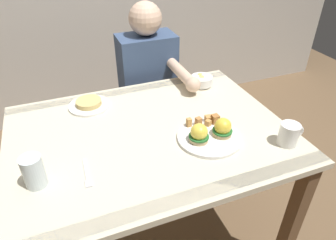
{
  "coord_description": "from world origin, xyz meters",
  "views": [
    {
      "loc": [
        -0.31,
        -1.02,
        1.52
      ],
      "look_at": [
        0.09,
        0.0,
        0.78
      ],
      "focal_mm": 32.33,
      "sensor_mm": 36.0,
      "label": 1
    }
  ],
  "objects": [
    {
      "name": "fork",
      "position": [
        -0.3,
        -0.17,
        0.74
      ],
      "size": [
        0.03,
        0.16,
        0.0
      ],
      "color": "silver",
      "rests_on": "dining_table"
    },
    {
      "name": "water_glass_near",
      "position": [
        -0.46,
        -0.15,
        0.79
      ],
      "size": [
        0.07,
        0.07,
        0.12
      ],
      "color": "silver",
      "rests_on": "dining_table"
    },
    {
      "name": "diner_person",
      "position": [
        0.2,
        0.6,
        0.65
      ],
      "size": [
        0.34,
        0.54,
        1.14
      ],
      "color": "#33333D",
      "rests_on": "ground_plane"
    },
    {
      "name": "ground_plane",
      "position": [
        0.0,
        0.0,
        0.0
      ],
      "size": [
        6.0,
        6.0,
        0.0
      ],
      "primitive_type": "plane",
      "color": "brown"
    },
    {
      "name": "dining_table",
      "position": [
        0.0,
        0.0,
        0.63
      ],
      "size": [
        1.2,
        0.9,
        0.74
      ],
      "color": "beige",
      "rests_on": "ground_plane"
    },
    {
      "name": "fruit_bowl",
      "position": [
        0.41,
        0.31,
        0.77
      ],
      "size": [
        0.12,
        0.12,
        0.06
      ],
      "color": "white",
      "rests_on": "dining_table"
    },
    {
      "name": "side_plate",
      "position": [
        -0.21,
        0.31,
        0.75
      ],
      "size": [
        0.2,
        0.2,
        0.04
      ],
      "color": "white",
      "rests_on": "dining_table"
    },
    {
      "name": "coffee_mug",
      "position": [
        0.51,
        -0.29,
        0.79
      ],
      "size": [
        0.11,
        0.08,
        0.09
      ],
      "color": "white",
      "rests_on": "dining_table"
    },
    {
      "name": "eggs_benedict_plate",
      "position": [
        0.22,
        -0.14,
        0.77
      ],
      "size": [
        0.27,
        0.27,
        0.09
      ],
      "color": "white",
      "rests_on": "dining_table"
    }
  ]
}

